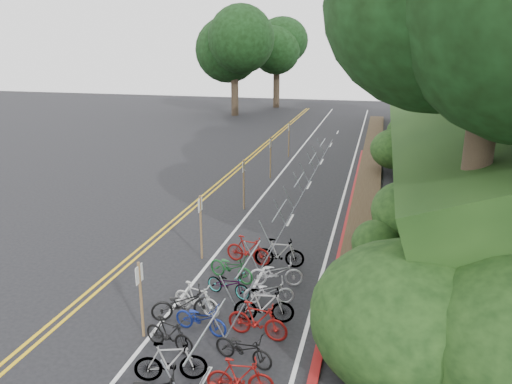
# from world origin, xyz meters

# --- Properties ---
(ground) EXTENTS (120.00, 120.00, 0.00)m
(ground) POSITION_xyz_m (0.00, 0.00, 0.00)
(ground) COLOR black
(ground) RESTS_ON ground
(road_markings) EXTENTS (7.47, 80.00, 0.01)m
(road_markings) POSITION_xyz_m (0.63, 10.10, 0.00)
(road_markings) COLOR gold
(road_markings) RESTS_ON ground
(red_curb) EXTENTS (0.25, 28.00, 0.10)m
(red_curb) POSITION_xyz_m (5.70, 12.00, 0.05)
(red_curb) COLOR maroon
(red_curb) RESTS_ON ground
(embankment) EXTENTS (14.30, 48.14, 9.11)m
(embankment) POSITION_xyz_m (12.96, 19.04, 2.57)
(embankment) COLOR black
(embankment) RESTS_ON ground
(bike_rack_front) EXTENTS (1.17, 3.01, 1.23)m
(bike_rack_front) POSITION_xyz_m (3.09, -1.37, 0.89)
(bike_rack_front) COLOR #959BA6
(bike_rack_front) RESTS_ON ground
(bike_racks_rest) EXTENTS (1.14, 23.00, 1.17)m
(bike_racks_rest) POSITION_xyz_m (3.00, 13.00, 0.85)
(bike_racks_rest) COLOR #959BA6
(bike_racks_rest) RESTS_ON ground
(signpost_near) EXTENTS (0.08, 0.40, 2.26)m
(signpost_near) POSITION_xyz_m (0.82, -0.33, 1.30)
(signpost_near) COLOR brown
(signpost_near) RESTS_ON ground
(signposts_rest) EXTENTS (0.08, 18.40, 2.50)m
(signposts_rest) POSITION_xyz_m (0.60, 14.00, 1.43)
(signposts_rest) COLOR brown
(signposts_rest) RESTS_ON ground
(bike_front) EXTENTS (1.42, 1.98, 0.99)m
(bike_front) POSITION_xyz_m (1.55, 0.81, 0.49)
(bike_front) COLOR black
(bike_front) RESTS_ON ground
(bike_valet) EXTENTS (3.22, 9.99, 1.09)m
(bike_valet) POSITION_xyz_m (3.06, 0.90, 0.49)
(bike_valet) COLOR black
(bike_valet) RESTS_ON ground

